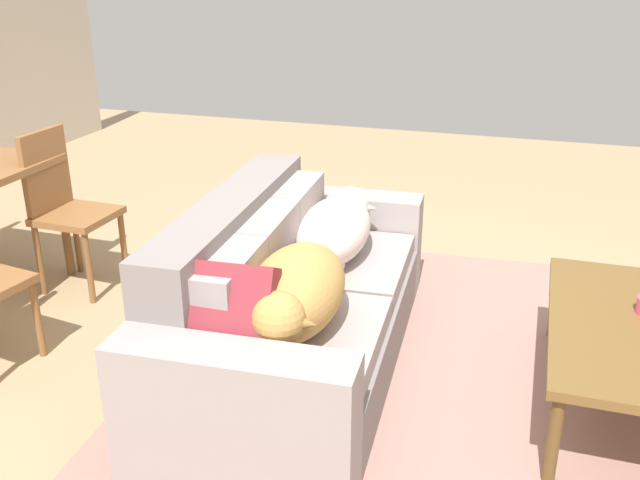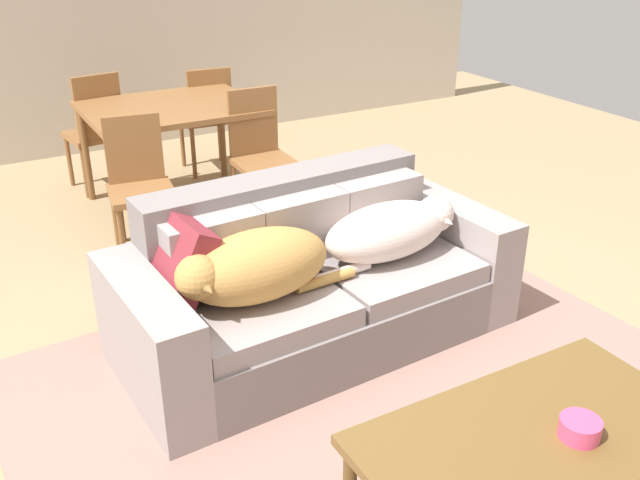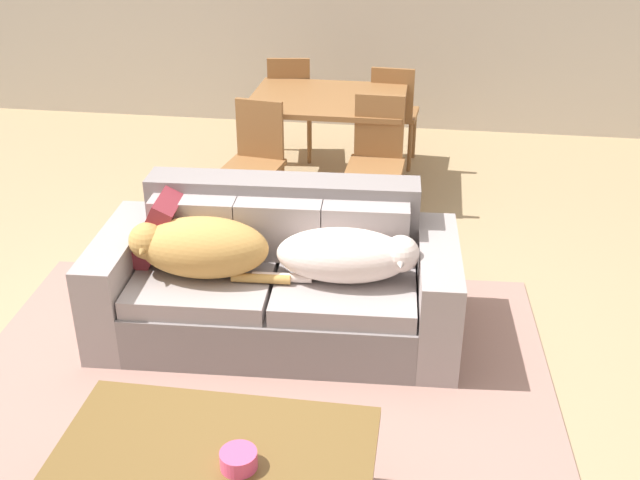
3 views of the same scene
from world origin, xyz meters
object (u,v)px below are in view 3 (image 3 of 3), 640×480
dog_on_left_cushion (199,247)px  coffee_table (216,455)px  couch (278,280)px  dog_on_right_cushion (349,255)px  dining_chair_near_left (256,156)px  dining_chair_near_right (377,155)px  dining_chair_far_left (290,104)px  bowl_on_coffee_table (239,460)px  throw_pillow_by_left_arm (158,226)px  dining_chair_far_right (393,110)px  dining_table (328,106)px

dog_on_left_cushion → coffee_table: 1.42m
couch → dog_on_right_cushion: couch is taller
dining_chair_near_left → dining_chair_near_right: size_ratio=0.94×
couch → dining_chair_far_left: (-0.43, 2.69, 0.20)m
dining_chair_far_left → dining_chair_near_left: bearing=80.6°
dog_on_right_cushion → coffee_table: size_ratio=0.72×
dog_on_left_cushion → coffee_table: dog_on_left_cushion is taller
bowl_on_coffee_table → dog_on_right_cushion: bearing=80.8°
dog_on_left_cushion → bowl_on_coffee_table: (0.57, -1.42, -0.12)m
bowl_on_coffee_table → dining_chair_far_left: size_ratio=0.15×
throw_pillow_by_left_arm → dining_chair_far_left: size_ratio=0.43×
dog_on_right_cushion → dining_chair_near_right: dining_chair_near_right is taller
couch → dining_chair_far_right: size_ratio=2.30×
dining_chair_near_left → dining_chair_far_left: (0.03, 1.23, 0.02)m
dog_on_left_cushion → dining_chair_far_right: dining_chair_far_right is taller
coffee_table → dining_chair_near_left: size_ratio=1.40×
throw_pillow_by_left_arm → dining_table: bearing=71.8°
throw_pillow_by_left_arm → dining_chair_near_right: dining_chair_near_right is taller
dining_chair_far_left → dining_chair_far_right: 0.91m
bowl_on_coffee_table → dining_chair_far_right: 4.28m
dining_chair_near_left → dining_chair_near_right: 0.89m
dog_on_left_cushion → coffee_table: bearing=-74.5°
coffee_table → dining_chair_far_left: bearing=96.6°
dining_chair_far_right → dining_chair_near_left: bearing=56.2°
dog_on_left_cushion → dining_chair_far_left: dining_chair_far_left is taller
throw_pillow_by_left_arm → bowl_on_coffee_table: size_ratio=2.82×
dining_table → dining_chair_near_left: (-0.45, -0.63, -0.21)m
dining_chair_near_right → dining_chair_far_right: bearing=89.6°
throw_pillow_by_left_arm → dining_chair_near_left: (0.23, 1.44, -0.11)m
throw_pillow_by_left_arm → dining_chair_near_left: size_ratio=0.46×
coffee_table → bowl_on_coffee_table: 0.17m
dog_on_left_cushion → throw_pillow_by_left_arm: (-0.29, 0.19, 0.01)m
throw_pillow_by_left_arm → dining_chair_far_left: (0.26, 2.67, -0.09)m
dining_chair_near_right → dog_on_right_cushion: bearing=-88.7°
bowl_on_coffee_table → dining_table: dining_table is taller
dog_on_left_cushion → dog_on_right_cushion: 0.81m
couch → coffee_table: (0.06, -1.51, 0.07)m
bowl_on_coffee_table → dining_chair_far_right: dining_chair_far_right is taller
dining_table → dining_chair_near_right: dining_chair_near_right is taller
coffee_table → dining_chair_far_right: (0.42, 4.17, 0.12)m
couch → throw_pillow_by_left_arm: 0.75m
coffee_table → dining_chair_near_right: dining_chair_near_right is taller
bowl_on_coffee_table → dining_chair_near_left: 3.12m
coffee_table → dining_chair_near_left: (-0.51, 2.96, 0.10)m
throw_pillow_by_left_arm → dining_chair_near_left: 1.46m
dog_on_left_cushion → dining_chair_near_right: (0.83, 1.71, -0.07)m
dog_on_right_cushion → coffee_table: bearing=-107.6°
couch → dining_chair_near_left: 1.53m
dining_chair_near_right → dining_chair_far_right: dining_chair_near_right is taller
dog_on_left_cushion → coffee_table: size_ratio=0.72×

